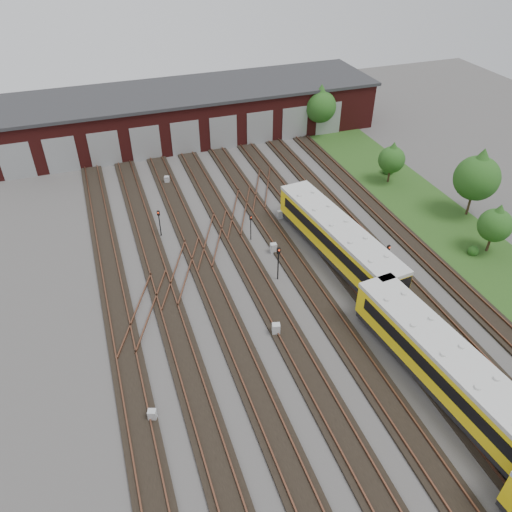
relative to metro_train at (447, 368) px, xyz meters
name	(u,v)px	position (x,y,z in m)	size (l,w,h in m)	color
ground	(310,327)	(-6.00, 8.47, -2.09)	(120.00, 120.00, 0.00)	#403E3C
track_network	(305,321)	(-6.17, 9.06, -1.98)	(30.40, 70.00, 0.33)	black
maintenance_shed	(189,112)	(-6.01, 48.44, 1.11)	(51.00, 12.50, 6.35)	#4A1412
grass_verge	(437,219)	(13.00, 18.47, -2.06)	(8.00, 55.00, 0.05)	#234517
metro_train	(447,368)	(0.00, 0.00, 0.00)	(4.74, 48.84, 3.43)	black
signal_mast_0	(159,220)	(-14.61, 25.03, -0.26)	(0.28, 0.27, 2.84)	black
signal_mast_1	(251,225)	(-6.47, 21.39, -0.34)	(0.24, 0.23, 2.74)	black
signal_mast_2	(278,259)	(-6.21, 14.84, 0.08)	(0.28, 0.27, 3.37)	black
signal_mast_3	(387,257)	(2.82, 12.16, 0.03)	(0.31, 0.29, 3.29)	black
relay_cabinet_0	(152,415)	(-19.09, 4.10, -1.65)	(0.53, 0.44, 0.88)	#B3B5B9
relay_cabinet_1	(167,180)	(-11.93, 35.56, -1.65)	(0.53, 0.44, 0.88)	#B3B5B9
relay_cabinet_2	(276,329)	(-8.78, 8.63, -1.58)	(0.61, 0.50, 1.01)	#B3B5B9
relay_cabinet_3	(273,248)	(-5.14, 18.70, -1.60)	(0.58, 0.49, 0.97)	#B3B5B9
relay_cabinet_4	(280,214)	(-2.36, 24.14, -1.65)	(0.52, 0.44, 0.87)	#B3B5B9
tree_0	(321,103)	(10.69, 42.57, 2.43)	(4.25, 4.25, 7.04)	#362718
tree_1	(392,157)	(12.50, 27.29, 1.13)	(3.03, 3.03, 5.01)	#362718
tree_2	(478,173)	(16.50, 18.29, 2.74)	(4.53, 4.53, 7.51)	#362718
tree_3	(496,222)	(14.03, 12.19, 1.20)	(3.09, 3.09, 5.12)	#362718
bush_0	(474,250)	(12.44, 12.23, -1.57)	(1.03, 1.03, 1.03)	#1D4513
bush_1	(389,168)	(13.66, 29.22, -1.38)	(1.42, 1.42, 1.42)	#1D4513
bush_2	(395,158)	(15.95, 31.43, -1.38)	(1.42, 1.42, 1.42)	#1D4513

